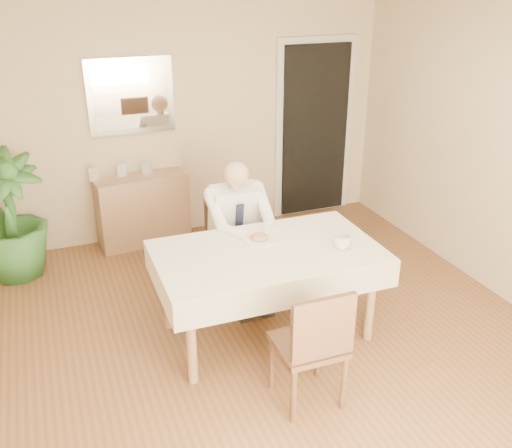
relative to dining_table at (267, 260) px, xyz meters
name	(u,v)px	position (x,y,z in m)	size (l,w,h in m)	color
room	(275,196)	(-0.07, -0.28, 0.63)	(5.00, 5.02, 2.60)	brown
doorway	(314,131)	(1.48, 2.18, 0.33)	(0.96, 0.07, 2.10)	beige
mirror	(131,96)	(-0.58, 2.19, 0.88)	(0.86, 0.04, 0.76)	silver
dining_table	(267,260)	(0.00, 0.00, 0.00)	(1.72, 1.03, 0.75)	#956E4C
chair_far	(231,235)	(0.00, 0.88, -0.17)	(0.44, 0.44, 0.88)	#492E1E
chair_near	(314,343)	(-0.04, -0.89, -0.16)	(0.43, 0.43, 0.90)	#492E1E
seated_man	(241,227)	(0.00, 0.59, 0.02)	(0.48, 0.72, 1.24)	white
plate	(260,240)	(0.00, 0.17, 0.09)	(0.26, 0.26, 0.02)	white
food	(260,237)	(0.00, 0.17, 0.11)	(0.14, 0.14, 0.06)	#996545
knife	(267,240)	(0.04, 0.11, 0.11)	(0.01, 0.01, 0.13)	silver
fork	(258,242)	(-0.04, 0.11, 0.11)	(0.01, 0.01, 0.13)	silver
coffee_mug	(342,242)	(0.54, -0.18, 0.14)	(0.13, 0.13, 0.11)	white
sideboard	(143,210)	(-0.58, 2.04, -0.29)	(0.94, 0.32, 0.76)	#956E4C
photo_frame_left	(94,174)	(-1.04, 2.06, 0.16)	(0.10, 0.02, 0.14)	silver
photo_frame_center	(122,170)	(-0.75, 2.10, 0.16)	(0.10, 0.02, 0.14)	silver
photo_frame_right	(147,169)	(-0.51, 2.05, 0.16)	(0.10, 0.02, 0.14)	silver
potted_palm	(9,216)	(-1.87, 1.78, -0.06)	(0.68, 0.68, 1.22)	#25511F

